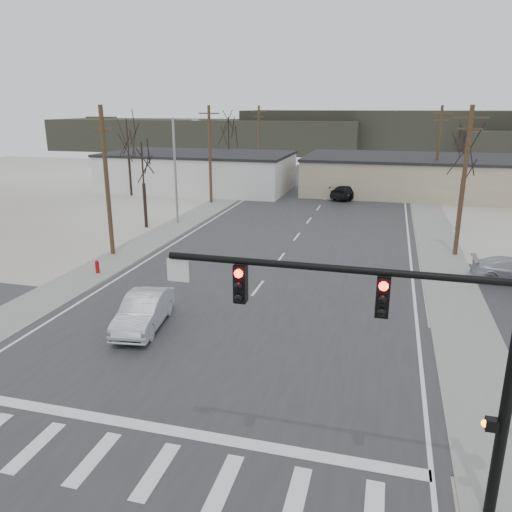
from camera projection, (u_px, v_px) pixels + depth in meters
The scene contains 25 objects.
ground at pixel (209, 354), 20.78m from camera, with size 140.00×140.00×0.00m, color white.
main_road at pixel (284, 254), 34.64m from camera, with size 18.00×110.00×0.05m, color #2A2A2D.
cross_road at pixel (209, 353), 20.77m from camera, with size 90.00×10.00×0.04m, color #2A2A2D.
sidewalk_left at pixel (173, 229), 41.89m from camera, with size 3.00×90.00×0.06m, color gray.
sidewalk_right at pixel (439, 246), 36.63m from camera, with size 3.00×90.00×0.06m, color gray.
traffic_signal_mast at pixel (428, 338), 11.73m from camera, with size 8.95×0.43×7.20m.
fire_hydrant at pixel (97, 267), 30.58m from camera, with size 0.24×0.24×0.87m.
building_left_far at pixel (198, 171), 61.09m from camera, with size 22.30×12.30×4.50m.
building_right_far at pixel (419, 175), 58.37m from camera, with size 26.30×14.30×4.30m.
upole_left_b at pixel (107, 179), 33.22m from camera, with size 2.20×0.30×10.00m.
upole_left_c at pixel (210, 153), 51.72m from camera, with size 2.20×0.30×10.00m.
upole_left_d at pixel (259, 141), 70.21m from camera, with size 2.20×0.30×10.00m.
upole_right_a at pixel (464, 180), 33.06m from camera, with size 2.20×0.30×10.00m.
upole_right_b at pixel (438, 152), 53.41m from camera, with size 2.20×0.30×10.00m.
streetlight_main at pixel (177, 165), 42.34m from camera, with size 2.40×0.25×9.00m.
tree_left_near at pixel (143, 165), 40.99m from camera, with size 3.30×3.30×7.35m.
tree_right_mid at pixel (465, 158), 40.01m from camera, with size 3.74×3.74×8.33m.
tree_left_far at pixel (229, 135), 64.98m from camera, with size 3.96×3.96×8.82m.
tree_right_far at pixel (460, 141), 63.54m from camera, with size 3.52×3.52×7.84m.
tree_left_mid at pixel (128, 140), 55.87m from camera, with size 3.96×3.96×8.82m.
hill_left at pixel (204, 135), 113.54m from camera, with size 70.00×18.00×7.00m, color #333026.
hill_center at pixel (434, 133), 104.54m from camera, with size 80.00×18.00×9.00m, color #333026.
sedan_crossing at pixel (144, 311), 23.00m from camera, with size 1.66×4.76×1.57m, color #ABB0B6.
car_far_a at pixel (349, 191), 55.17m from camera, with size 2.24×5.51×1.60m, color black.
car_far_b at pixel (336, 176), 68.99m from camera, with size 1.47×3.66×1.25m, color black.
Camera 1 is at (6.75, -17.57, 9.90)m, focal length 35.00 mm.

